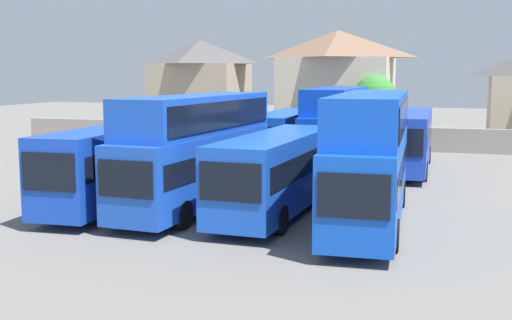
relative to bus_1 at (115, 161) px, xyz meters
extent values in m
plane|color=slate|center=(5.46, 18.23, -1.99)|extent=(140.00, 140.00, 0.00)
cube|color=gray|center=(5.46, 24.58, -1.09)|extent=(56.00, 0.50, 1.80)
cube|color=blue|center=(0.00, 0.01, -0.07)|extent=(2.96, 10.54, 3.13)
cube|color=black|center=(0.28, -5.21, 0.31)|extent=(2.11, 0.19, 1.41)
cube|color=black|center=(0.00, 0.01, 0.31)|extent=(2.96, 9.71, 0.99)
cylinder|color=black|center=(1.28, -3.15, -1.44)|extent=(0.36, 1.11, 1.10)
cylinder|color=black|center=(-0.93, -3.27, -1.44)|extent=(0.36, 1.11, 1.10)
cylinder|color=black|center=(0.93, 3.30, -1.44)|extent=(0.36, 1.11, 1.10)
cylinder|color=black|center=(-1.28, 3.18, -1.44)|extent=(0.36, 1.11, 1.10)
cube|color=blue|center=(3.65, 0.47, -0.17)|extent=(3.14, 11.23, 2.93)
cube|color=black|center=(3.31, -5.09, 0.18)|extent=(2.18, 0.21, 1.32)
cube|color=black|center=(3.65, 0.47, 0.18)|extent=(3.13, 10.35, 0.92)
cube|color=blue|center=(3.66, 0.74, 2.10)|extent=(3.06, 10.67, 1.61)
cube|color=black|center=(3.66, 0.74, 2.10)|extent=(3.11, 10.12, 1.13)
cylinder|color=black|center=(4.58, -3.04, -1.44)|extent=(0.37, 1.12, 1.10)
cylinder|color=black|center=(2.30, -2.90, -1.44)|extent=(0.37, 1.12, 1.10)
cylinder|color=black|center=(4.99, 3.83, -1.44)|extent=(0.37, 1.12, 1.10)
cylinder|color=black|center=(2.72, 3.97, -1.44)|extent=(0.37, 1.12, 1.10)
cube|color=blue|center=(7.22, 0.57, -0.15)|extent=(2.89, 10.61, 2.96)
cube|color=black|center=(7.04, -4.71, 0.21)|extent=(2.23, 0.16, 1.33)
cube|color=black|center=(7.22, 0.57, 0.21)|extent=(2.91, 9.77, 0.93)
cylinder|color=black|center=(8.27, -2.73, -1.44)|extent=(0.34, 1.11, 1.10)
cylinder|color=black|center=(5.95, -2.65, -1.44)|extent=(0.34, 1.11, 1.10)
cylinder|color=black|center=(8.50, 3.79, -1.44)|extent=(0.34, 1.11, 1.10)
cylinder|color=black|center=(6.17, 3.88, -1.44)|extent=(0.34, 1.11, 1.10)
cube|color=blue|center=(11.11, -0.16, -0.12)|extent=(3.06, 11.97, 3.02)
cube|color=black|center=(11.41, -6.10, 0.24)|extent=(2.16, 0.19, 1.36)
cube|color=black|center=(11.11, -0.16, 0.24)|extent=(3.05, 11.03, 0.95)
cube|color=blue|center=(11.09, 0.14, 2.23)|extent=(2.98, 11.38, 1.68)
cube|color=black|center=(11.09, 0.14, 2.23)|extent=(3.04, 10.79, 1.18)
cylinder|color=black|center=(12.42, -3.77, -1.44)|extent=(0.36, 1.11, 1.10)
cylinder|color=black|center=(10.17, -3.89, -1.44)|extent=(0.36, 1.11, 1.10)
cylinder|color=black|center=(12.05, 3.57, -1.44)|extent=(0.36, 1.11, 1.10)
cylinder|color=black|center=(9.79, 3.46, -1.44)|extent=(0.36, 1.11, 1.10)
cube|color=blue|center=(-0.33, 14.20, -0.03)|extent=(3.03, 10.32, 3.20)
cube|color=black|center=(-0.55, 9.07, 0.35)|extent=(2.27, 0.18, 1.44)
cube|color=black|center=(-0.33, 14.20, 0.35)|extent=(3.03, 9.50, 1.01)
cylinder|color=black|center=(0.72, 10.98, -1.44)|extent=(0.35, 1.11, 1.10)
cylinder|color=black|center=(-1.65, 11.09, -1.44)|extent=(0.35, 1.11, 1.10)
cylinder|color=black|center=(1.00, 17.31, -1.44)|extent=(0.35, 1.11, 1.10)
cylinder|color=black|center=(-1.37, 17.41, -1.44)|extent=(0.35, 1.11, 1.10)
cube|color=blue|center=(3.84, 14.51, -0.13)|extent=(2.60, 10.51, 3.00)
cube|color=black|center=(3.90, 9.25, 0.23)|extent=(2.18, 0.11, 1.35)
cube|color=black|center=(3.84, 14.51, 0.23)|extent=(2.63, 9.67, 0.95)
cylinder|color=black|center=(5.01, 11.27, -1.44)|extent=(0.31, 1.10, 1.10)
cylinder|color=black|center=(2.74, 11.24, -1.44)|extent=(0.31, 1.10, 1.10)
cylinder|color=black|center=(4.94, 17.77, -1.44)|extent=(0.31, 1.10, 1.10)
cylinder|color=black|center=(2.66, 17.74, -1.44)|extent=(0.31, 1.10, 1.10)
cube|color=blue|center=(7.05, 14.62, -0.11)|extent=(2.87, 11.82, 3.05)
cube|color=black|center=(7.21, 8.72, 0.26)|extent=(2.24, 0.14, 1.37)
cube|color=black|center=(7.05, 14.62, 0.26)|extent=(2.88, 10.88, 0.96)
cube|color=blue|center=(7.04, 14.91, 2.18)|extent=(2.80, 11.23, 1.53)
cube|color=black|center=(7.04, 14.91, 2.18)|extent=(2.88, 10.64, 1.07)
cylinder|color=black|center=(8.32, 11.01, -1.44)|extent=(0.33, 1.11, 1.10)
cylinder|color=black|center=(5.98, 10.94, -1.44)|extent=(0.33, 1.11, 1.10)
cylinder|color=black|center=(8.12, 18.29, -1.44)|extent=(0.33, 1.11, 1.10)
cylinder|color=black|center=(5.78, 18.22, -1.44)|extent=(0.33, 1.11, 1.10)
cube|color=#1D40BD|center=(11.41, 14.44, -0.05)|extent=(2.81, 11.74, 3.16)
cube|color=black|center=(11.52, 8.57, 0.33)|extent=(2.29, 0.12, 1.42)
cube|color=black|center=(11.41, 14.44, 0.33)|extent=(2.84, 10.81, 1.00)
cylinder|color=black|center=(12.67, 10.84, -1.44)|extent=(0.32, 1.11, 1.10)
cylinder|color=black|center=(10.28, 10.79, -1.44)|extent=(0.32, 1.11, 1.10)
cylinder|color=black|center=(12.54, 18.09, -1.44)|extent=(0.32, 1.11, 1.10)
cylinder|color=black|center=(10.15, 18.04, -1.44)|extent=(0.32, 1.11, 1.10)
cube|color=tan|center=(-8.74, 31.09, 1.35)|extent=(7.81, 7.13, 6.68)
pyramid|color=#514C4C|center=(-8.74, 31.09, 5.78)|extent=(8.20, 7.49, 2.18)
cube|color=beige|center=(4.15, 31.01, 1.58)|extent=(9.18, 7.96, 7.14)
pyramid|color=brown|center=(4.15, 31.01, 6.34)|extent=(9.64, 8.36, 2.37)
cylinder|color=brown|center=(7.89, 27.08, -0.61)|extent=(0.42, 0.42, 2.75)
sphere|color=#387F33|center=(7.89, 27.08, 1.97)|extent=(3.46, 3.46, 3.46)
camera|label=1|loc=(14.24, -24.67, 3.83)|focal=44.96mm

